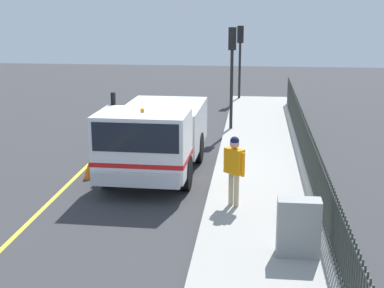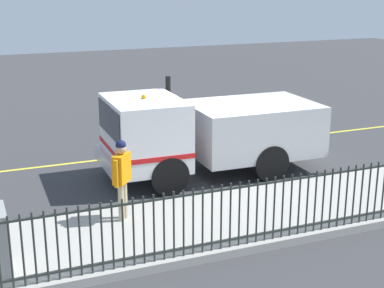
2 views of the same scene
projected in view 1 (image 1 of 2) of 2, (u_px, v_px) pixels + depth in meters
name	position (u px, v px, depth m)	size (l,w,h in m)	color
ground_plane	(165.00, 169.00, 17.29)	(57.11, 57.11, 0.00)	#38383A
sidewalk_slab	(263.00, 170.00, 16.95)	(2.87, 25.96, 0.17)	#A3A099
lane_marking	(86.00, 167.00, 17.55)	(0.12, 23.36, 0.01)	yellow
work_truck	(154.00, 134.00, 16.45)	(2.56, 5.84, 2.52)	white
worker_standing	(234.00, 164.00, 13.50)	(0.52, 0.48, 1.73)	orange
iron_fence	(307.00, 147.00, 16.63)	(0.04, 22.10, 1.28)	#2D332D
traffic_light_near	(232.00, 57.00, 21.40)	(0.31, 0.22, 3.89)	black
traffic_light_mid	(240.00, 47.00, 28.35)	(0.33, 0.26, 3.65)	black
utility_cabinet	(298.00, 227.00, 10.95)	(0.84, 0.42, 1.15)	gray
traffic_cone	(90.00, 168.00, 16.37)	(0.41, 0.41, 0.58)	orange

